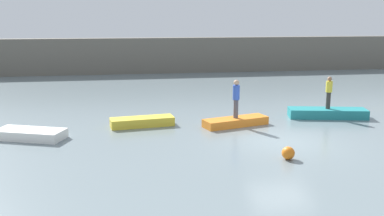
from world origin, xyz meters
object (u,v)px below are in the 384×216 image
at_px(rowboat_teal, 327,113).
at_px(person_yellow_shirt, 329,91).
at_px(person_blue_shirt, 236,97).
at_px(mooring_buoy, 288,153).
at_px(rowboat_yellow, 142,122).
at_px(rowboat_orange, 236,122).
at_px(rowboat_white, 30,134).

distance_m(rowboat_teal, person_yellow_shirt, 1.14).
relative_size(person_blue_shirt, mooring_buoy, 3.82).
xyz_separation_m(rowboat_teal, person_yellow_shirt, (0.00, 0.00, 1.14)).
bearing_deg(rowboat_teal, person_yellow_shirt, 102.15).
distance_m(person_blue_shirt, mooring_buoy, 5.17).
xyz_separation_m(rowboat_yellow, mooring_buoy, (4.95, -5.63, 0.03)).
relative_size(rowboat_orange, mooring_buoy, 6.62).
height_order(rowboat_teal, person_yellow_shirt, person_yellow_shirt).
relative_size(rowboat_white, rowboat_orange, 0.92).
bearing_deg(rowboat_yellow, rowboat_white, -171.04).
bearing_deg(rowboat_teal, rowboat_yellow, -166.40).
distance_m(rowboat_orange, mooring_buoy, 5.05).
relative_size(rowboat_white, mooring_buoy, 6.11).
distance_m(rowboat_orange, person_yellow_shirt, 5.21).
relative_size(rowboat_orange, rowboat_teal, 0.81).
xyz_separation_m(rowboat_yellow, person_yellow_shirt, (9.33, 0.24, 1.16)).
relative_size(rowboat_teal, person_yellow_shirt, 2.36).
xyz_separation_m(rowboat_white, rowboat_teal, (14.06, 1.65, 0.03)).
distance_m(rowboat_yellow, rowboat_teal, 9.33).
bearing_deg(mooring_buoy, person_yellow_shirt, 53.24).
height_order(rowboat_yellow, mooring_buoy, mooring_buoy).
height_order(person_blue_shirt, mooring_buoy, person_blue_shirt).
bearing_deg(person_yellow_shirt, rowboat_teal, -90.00).
bearing_deg(rowboat_orange, rowboat_white, 168.79).
distance_m(rowboat_white, person_blue_shirt, 9.17).
distance_m(rowboat_white, mooring_buoy, 10.56).
bearing_deg(mooring_buoy, rowboat_white, 156.47).
height_order(rowboat_white, rowboat_orange, rowboat_white).
distance_m(rowboat_yellow, rowboat_orange, 4.37).
relative_size(rowboat_yellow, mooring_buoy, 6.23).
bearing_deg(rowboat_white, rowboat_orange, 25.81).
height_order(rowboat_yellow, rowboat_orange, rowboat_yellow).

